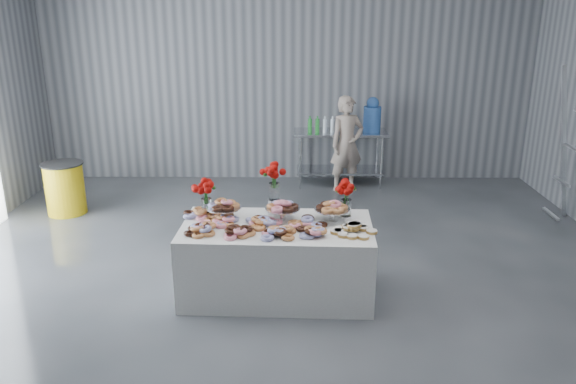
{
  "coord_description": "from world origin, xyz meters",
  "views": [
    {
      "loc": [
        0.07,
        -4.8,
        2.83
      ],
      "look_at": [
        0.03,
        0.69,
        1.0
      ],
      "focal_mm": 35.0,
      "sensor_mm": 36.0,
      "label": 1
    }
  ],
  "objects_px": {
    "prep_table": "(340,148)",
    "trash_barrel": "(65,188)",
    "person": "(347,144)",
    "water_jug": "(372,116)",
    "stepladder": "(572,148)",
    "display_table": "(277,259)"
  },
  "relations": [
    {
      "from": "prep_table",
      "to": "trash_barrel",
      "type": "relative_size",
      "value": 2.03
    },
    {
      "from": "prep_table",
      "to": "stepladder",
      "type": "xyz_separation_m",
      "value": [
        2.9,
        -1.7,
        0.44
      ]
    },
    {
      "from": "water_jug",
      "to": "trash_barrel",
      "type": "xyz_separation_m",
      "value": [
        -4.5,
        -1.38,
        -0.78
      ]
    },
    {
      "from": "trash_barrel",
      "to": "display_table",
      "type": "bearing_deg",
      "value": -37.16
    },
    {
      "from": "water_jug",
      "to": "stepladder",
      "type": "xyz_separation_m",
      "value": [
        2.4,
        -1.7,
        -0.09
      ]
    },
    {
      "from": "stepladder",
      "to": "prep_table",
      "type": "bearing_deg",
      "value": 149.58
    },
    {
      "from": "person",
      "to": "prep_table",
      "type": "bearing_deg",
      "value": 83.7
    },
    {
      "from": "prep_table",
      "to": "person",
      "type": "bearing_deg",
      "value": -75.03
    },
    {
      "from": "display_table",
      "to": "prep_table",
      "type": "distance_m",
      "value": 3.83
    },
    {
      "from": "prep_table",
      "to": "water_jug",
      "type": "xyz_separation_m",
      "value": [
        0.5,
        -0.0,
        0.53
      ]
    },
    {
      "from": "trash_barrel",
      "to": "person",
      "type": "bearing_deg",
      "value": 14.8
    },
    {
      "from": "person",
      "to": "stepladder",
      "type": "xyz_separation_m",
      "value": [
        2.82,
        -1.4,
        0.3
      ]
    },
    {
      "from": "trash_barrel",
      "to": "stepladder",
      "type": "xyz_separation_m",
      "value": [
        6.9,
        -0.32,
        0.68
      ]
    },
    {
      "from": "person",
      "to": "trash_barrel",
      "type": "xyz_separation_m",
      "value": [
        -4.08,
        -1.08,
        -0.39
      ]
    },
    {
      "from": "person",
      "to": "trash_barrel",
      "type": "distance_m",
      "value": 4.24
    },
    {
      "from": "prep_table",
      "to": "trash_barrel",
      "type": "height_order",
      "value": "prep_table"
    },
    {
      "from": "prep_table",
      "to": "person",
      "type": "relative_size",
      "value": 0.99
    },
    {
      "from": "trash_barrel",
      "to": "water_jug",
      "type": "bearing_deg",
      "value": 17.02
    },
    {
      "from": "water_jug",
      "to": "trash_barrel",
      "type": "relative_size",
      "value": 0.75
    },
    {
      "from": "display_table",
      "to": "person",
      "type": "distance_m",
      "value": 3.57
    },
    {
      "from": "display_table",
      "to": "prep_table",
      "type": "xyz_separation_m",
      "value": [
        0.93,
        3.7,
        0.24
      ]
    },
    {
      "from": "prep_table",
      "to": "stepladder",
      "type": "height_order",
      "value": "stepladder"
    }
  ]
}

